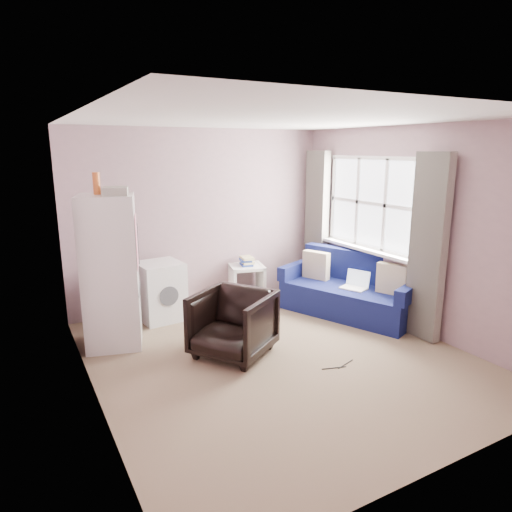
% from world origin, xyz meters
% --- Properties ---
extents(room, '(3.84, 4.24, 2.54)m').
position_xyz_m(room, '(0.02, 0.01, 1.25)').
color(room, '#887159').
rests_on(room, ground).
extents(armchair, '(1.03, 1.04, 0.79)m').
position_xyz_m(armchair, '(-0.42, 0.28, 0.40)').
color(armchair, black).
rests_on(armchair, ground).
extents(fridge, '(0.74, 0.73, 1.97)m').
position_xyz_m(fridge, '(-1.49, 1.19, 0.88)').
color(fridge, silver).
rests_on(fridge, ground).
extents(washing_machine, '(0.59, 0.59, 0.77)m').
position_xyz_m(washing_machine, '(-0.77, 1.72, 0.40)').
color(washing_machine, silver).
rests_on(washing_machine, ground).
extents(side_table, '(0.59, 0.59, 0.66)m').
position_xyz_m(side_table, '(0.59, 1.87, 0.31)').
color(side_table, white).
rests_on(side_table, ground).
extents(sofa, '(1.47, 2.03, 0.83)m').
position_xyz_m(sofa, '(1.60, 0.69, 0.30)').
color(sofa, navy).
rests_on(sofa, ground).
extents(window_dressing, '(0.17, 2.62, 2.18)m').
position_xyz_m(window_dressing, '(1.78, 0.70, 1.11)').
color(window_dressing, white).
rests_on(window_dressing, ground).
extents(floor_cables, '(0.42, 0.10, 0.01)m').
position_xyz_m(floor_cables, '(0.43, -0.52, 0.01)').
color(floor_cables, black).
rests_on(floor_cables, ground).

